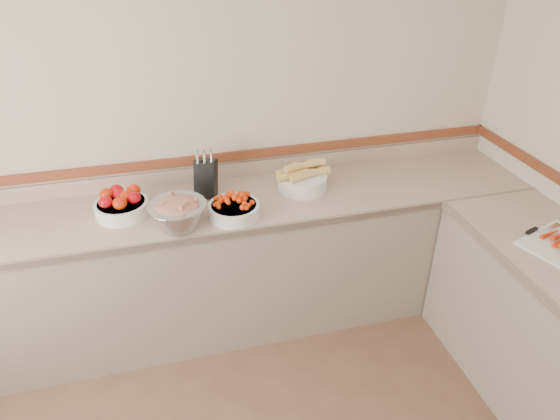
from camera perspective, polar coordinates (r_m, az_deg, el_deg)
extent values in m
plane|color=beige|center=(3.09, -9.54, 9.98)|extent=(4.00, 0.00, 4.00)
cube|color=tan|center=(2.98, -8.14, 0.26)|extent=(4.00, 0.65, 0.04)
cube|color=gray|center=(3.23, -7.55, -6.63)|extent=(4.00, 0.63, 0.86)
cube|color=gray|center=(2.71, -7.24, -3.04)|extent=(4.00, 0.02, 0.04)
cube|color=tan|center=(3.22, -8.98, 4.10)|extent=(4.00, 0.02, 0.10)
cube|color=brown|center=(3.17, -9.12, 5.69)|extent=(4.00, 0.02, 0.06)
cube|color=black|center=(3.02, -8.47, 3.64)|extent=(0.17, 0.18, 0.24)
cylinder|color=silver|center=(2.93, -9.38, 5.82)|extent=(0.03, 0.03, 0.06)
cylinder|color=silver|center=(2.93, -8.61, 5.92)|extent=(0.03, 0.03, 0.06)
cylinder|color=silver|center=(2.94, -7.85, 6.01)|extent=(0.03, 0.03, 0.06)
cylinder|color=silver|center=(2.95, -9.44, 6.02)|extent=(0.03, 0.03, 0.06)
cylinder|color=silver|center=(2.96, -8.67, 6.11)|extent=(0.03, 0.03, 0.06)
cylinder|color=silver|center=(2.96, -7.91, 6.20)|extent=(0.03, 0.03, 0.06)
cylinder|color=silver|center=(2.98, -9.49, 6.21)|extent=(0.03, 0.03, 0.06)
cylinder|color=silver|center=(2.98, -8.73, 6.30)|extent=(0.03, 0.03, 0.06)
cylinder|color=silver|center=(2.98, -7.98, 6.39)|extent=(0.03, 0.03, 0.06)
cylinder|color=white|center=(2.96, -17.60, 0.20)|extent=(0.30, 0.30, 0.08)
torus|color=white|center=(2.95, -17.71, 0.77)|extent=(0.30, 0.30, 0.01)
cylinder|color=white|center=(2.95, -17.71, 0.77)|extent=(0.26, 0.26, 0.01)
ellipsoid|color=red|center=(2.90, -19.30, 0.87)|extent=(0.08, 0.08, 0.07)
ellipsoid|color=red|center=(2.86, -17.85, 0.73)|extent=(0.08, 0.08, 0.07)
ellipsoid|color=red|center=(2.90, -16.37, 1.36)|extent=(0.08, 0.08, 0.07)
ellipsoid|color=red|center=(2.98, -19.25, 1.72)|extent=(0.08, 0.08, 0.07)
ellipsoid|color=red|center=(2.94, -17.83, 1.59)|extent=(0.08, 0.08, 0.07)
ellipsoid|color=red|center=(2.98, -16.39, 2.19)|extent=(0.08, 0.08, 0.07)
ellipsoid|color=red|center=(3.00, -18.19, 2.13)|extent=(0.08, 0.08, 0.07)
ellipsoid|color=red|center=(2.92, -17.15, 1.49)|extent=(0.08, 0.08, 0.07)
cylinder|color=white|center=(2.82, -5.27, -0.03)|extent=(0.29, 0.29, 0.08)
torus|color=white|center=(2.80, -5.31, 0.53)|extent=(0.29, 0.29, 0.01)
cylinder|color=white|center=(2.80, -5.31, 0.53)|extent=(0.25, 0.25, 0.01)
sphere|color=#EE3908|center=(2.77, -5.06, 1.67)|extent=(0.03, 0.03, 0.03)
sphere|color=#EE3908|center=(2.81, -6.06, 1.68)|extent=(0.03, 0.03, 0.03)
sphere|color=#EE3908|center=(2.73, -5.84, 0.57)|extent=(0.03, 0.03, 0.03)
sphere|color=#EE3908|center=(2.79, -6.77, 1.30)|extent=(0.03, 0.03, 0.03)
sphere|color=#EE3908|center=(2.77, -6.31, 1.43)|extent=(0.03, 0.03, 0.03)
sphere|color=#EE3908|center=(2.77, -5.37, 1.63)|extent=(0.03, 0.03, 0.03)
sphere|color=#EE3908|center=(2.86, -4.07, 1.88)|extent=(0.03, 0.03, 0.03)
sphere|color=#EE3908|center=(2.75, -4.43, 1.13)|extent=(0.03, 0.03, 0.03)
sphere|color=#EE3908|center=(2.78, -6.79, 1.05)|extent=(0.03, 0.03, 0.03)
sphere|color=#EE3908|center=(2.77, -5.16, 1.84)|extent=(0.03, 0.03, 0.03)
sphere|color=#EE3908|center=(2.88, -5.04, 2.06)|extent=(0.03, 0.03, 0.03)
sphere|color=#EE3908|center=(2.83, -7.25, 1.34)|extent=(0.03, 0.03, 0.03)
sphere|color=#EE3908|center=(2.88, -5.77, 1.96)|extent=(0.03, 0.03, 0.03)
sphere|color=#EE3908|center=(2.77, -5.40, 1.76)|extent=(0.03, 0.03, 0.03)
sphere|color=#EE3908|center=(2.75, -4.70, 0.95)|extent=(0.03, 0.03, 0.03)
sphere|color=#EE3908|center=(2.79, -3.50, 1.24)|extent=(0.03, 0.03, 0.03)
sphere|color=#EE3908|center=(2.72, -3.84, 0.24)|extent=(0.03, 0.03, 0.03)
sphere|color=#EE3908|center=(2.84, -3.97, 1.68)|extent=(0.03, 0.03, 0.03)
sphere|color=#EE3908|center=(2.78, -5.65, 1.59)|extent=(0.03, 0.03, 0.03)
sphere|color=#EE3908|center=(2.76, -6.01, 1.41)|extent=(0.03, 0.03, 0.03)
sphere|color=#EE3908|center=(2.77, -7.24, 0.73)|extent=(0.03, 0.03, 0.03)
sphere|color=#EE3908|center=(2.77, -5.15, 1.83)|extent=(0.03, 0.03, 0.03)
sphere|color=#EE3908|center=(2.86, -5.96, 1.90)|extent=(0.03, 0.03, 0.03)
sphere|color=#EE3908|center=(2.80, -3.48, 1.20)|extent=(0.03, 0.03, 0.03)
sphere|color=#EE3908|center=(2.75, -5.21, 1.35)|extent=(0.03, 0.03, 0.03)
sphere|color=#EE3908|center=(2.76, -5.50, 1.58)|extent=(0.03, 0.03, 0.03)
sphere|color=#EE3908|center=(2.84, -6.58, 1.64)|extent=(0.03, 0.03, 0.03)
sphere|color=#EE3908|center=(2.77, -5.27, 1.47)|extent=(0.03, 0.03, 0.03)
sphere|color=#EE3908|center=(2.81, -5.47, 1.72)|extent=(0.03, 0.03, 0.03)
sphere|color=#EE3908|center=(2.81, -5.47, 1.76)|extent=(0.03, 0.03, 0.03)
sphere|color=#EE3908|center=(2.85, -4.12, 1.81)|extent=(0.03, 0.03, 0.03)
sphere|color=#EE3908|center=(2.79, -5.41, 1.77)|extent=(0.03, 0.03, 0.03)
sphere|color=#EE3908|center=(2.77, -4.84, 1.37)|extent=(0.03, 0.03, 0.03)
sphere|color=#EE3908|center=(2.78, -5.32, 1.87)|extent=(0.03, 0.03, 0.03)
sphere|color=#EE3908|center=(2.75, -6.11, 1.17)|extent=(0.03, 0.03, 0.03)
sphere|color=#EE3908|center=(2.74, -5.40, 0.97)|extent=(0.03, 0.03, 0.03)
sphere|color=#EE3908|center=(2.75, -5.93, 0.84)|extent=(0.03, 0.03, 0.03)
sphere|color=#EE3908|center=(2.82, -5.33, 1.94)|extent=(0.03, 0.03, 0.03)
sphere|color=#EE3908|center=(2.74, -5.68, 1.14)|extent=(0.03, 0.03, 0.03)
cylinder|color=white|center=(3.09, 2.56, 3.23)|extent=(0.31, 0.31, 0.09)
torus|color=white|center=(3.07, 2.58, 3.89)|extent=(0.31, 0.31, 0.01)
cylinder|color=#F6C566|center=(3.03, 1.49, 4.04)|extent=(0.21, 0.09, 0.05)
cylinder|color=#F6C566|center=(3.02, 2.84, 3.97)|extent=(0.21, 0.11, 0.05)
cylinder|color=#F6C566|center=(3.07, 3.86, 4.36)|extent=(0.21, 0.06, 0.05)
cylinder|color=#F6C566|center=(3.08, 1.36, 4.56)|extent=(0.21, 0.10, 0.05)
cylinder|color=#F6C566|center=(3.12, 2.94, 4.83)|extent=(0.20, 0.05, 0.05)
cylinder|color=#F6C566|center=(3.04, 2.24, 5.08)|extent=(0.21, 0.11, 0.05)
cylinder|color=#F6C566|center=(3.06, 3.37, 5.31)|extent=(0.21, 0.07, 0.05)
cylinder|color=#B2B2BA|center=(2.74, -11.57, -0.70)|extent=(0.32, 0.32, 0.15)
torus|color=#B2B2BA|center=(2.71, -11.72, 0.53)|extent=(0.32, 0.32, 0.01)
ellipsoid|color=#C41657|center=(2.71, -11.69, 0.32)|extent=(0.26, 0.26, 0.08)
cube|color=#C41657|center=(2.65, -10.42, 0.21)|extent=(0.03, 0.03, 0.02)
cube|color=#ACC962|center=(2.71, -11.85, 1.09)|extent=(0.02, 0.02, 0.02)
cube|color=#C41657|center=(2.66, -10.64, 0.74)|extent=(0.03, 0.03, 0.02)
cube|color=#ACC962|center=(2.63, -11.21, 0.26)|extent=(0.03, 0.03, 0.02)
cube|color=#C41657|center=(2.74, -12.28, 0.97)|extent=(0.03, 0.03, 0.02)
cube|color=#ACC962|center=(2.69, -13.16, 0.76)|extent=(0.03, 0.03, 0.02)
cube|color=#C41657|center=(2.63, -11.83, -0.17)|extent=(0.03, 0.03, 0.02)
cube|color=#ACC962|center=(2.72, -12.57, 0.85)|extent=(0.02, 0.02, 0.02)
cube|color=#C41657|center=(2.78, -12.28, 1.90)|extent=(0.03, 0.03, 0.02)
cube|color=#ACC962|center=(2.64, -11.21, 0.41)|extent=(0.03, 0.03, 0.02)
cube|color=#C41657|center=(2.70, -13.83, 0.26)|extent=(0.03, 0.03, 0.02)
cube|color=#ACC962|center=(2.68, -13.42, 0.28)|extent=(0.03, 0.03, 0.02)
cube|color=#C41657|center=(2.63, -11.26, 0.18)|extent=(0.03, 0.03, 0.02)
cube|color=#ACC962|center=(2.69, -9.56, 1.16)|extent=(0.03, 0.03, 0.02)
cone|color=red|center=(2.97, 29.37, -2.48)|extent=(0.15, 0.07, 0.02)
cone|color=red|center=(2.99, 28.99, -2.58)|extent=(0.15, 0.07, 0.02)
cone|color=red|center=(3.00, 28.71, -2.34)|extent=(0.15, 0.07, 0.02)
cube|color=silver|center=(3.06, 28.53, -1.86)|extent=(0.16, 0.08, 0.00)
cube|color=black|center=(2.98, 26.83, -2.12)|extent=(0.09, 0.05, 0.02)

